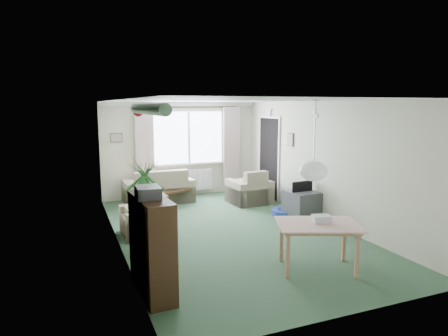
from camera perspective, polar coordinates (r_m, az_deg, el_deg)
name	(u,v)px	position (r m, az deg, el deg)	size (l,w,h in m)	color
ground	(230,231)	(7.50, 0.87, -9.05)	(6.50, 6.50, 0.00)	#2F4E36
window	(189,137)	(10.28, -5.08, 4.37)	(1.80, 0.03, 1.30)	white
curtain_rod	(189,107)	(10.17, -5.01, 8.66)	(2.60, 0.03, 0.03)	black
curtain_left	(145,149)	(9.93, -11.27, 2.73)	(0.45, 0.08, 2.00)	beige
curtain_right	(231,145)	(10.59, 1.06, 3.29)	(0.45, 0.08, 2.00)	beige
radiator	(190,180)	(10.38, -4.94, -1.71)	(1.20, 0.10, 0.55)	white
doorway	(269,158)	(10.07, 6.46, 1.38)	(0.03, 0.95, 2.00)	black
pendant_lamp	(314,171)	(5.27, 12.67, -0.43)	(0.36, 0.36, 0.36)	white
tinsel_garland	(148,109)	(4.36, -10.84, 8.27)	(1.60, 1.60, 0.12)	#196626
bauble_cluster_a	(271,110)	(8.51, 6.70, 8.24)	(0.20, 0.20, 0.20)	silver
bauble_cluster_b	(316,111)	(7.64, 13.04, 7.99)	(0.20, 0.20, 0.20)	silver
wall_picture_back	(116,138)	(9.90, -15.13, 4.21)	(0.28, 0.03, 0.22)	brown
wall_picture_right	(290,140)	(9.14, 9.47, 4.02)	(0.03, 0.24, 0.30)	brown
sofa	(158,186)	(9.74, -9.38, -2.49)	(1.62, 0.86, 0.81)	beige
armchair_corner	(249,186)	(9.56, 3.61, -2.61)	(0.90, 0.86, 0.81)	beige
armchair_left	(144,215)	(7.39, -11.33, -6.57)	(0.81, 0.77, 0.73)	#C0AF91
coffee_table	(175,197)	(9.54, -6.94, -4.08)	(0.78, 0.43, 0.35)	black
photo_frame	(176,186)	(9.48, -6.85, -2.58)	(0.12, 0.02, 0.16)	#4F3128
bookshelf	(152,246)	(5.06, -10.27, -10.89)	(0.33, 1.00, 1.23)	black
hifi_box	(148,192)	(4.83, -10.82, -3.43)	(0.28, 0.35, 0.14)	#403F45
houseplant	(146,205)	(6.33, -11.14, -5.27)	(0.67, 0.67, 1.56)	#20602A
dining_table	(317,247)	(5.94, 13.19, -10.92)	(1.04, 0.69, 0.65)	#A9785C
gift_box	(321,220)	(5.89, 13.75, -7.16)	(0.25, 0.18, 0.12)	silver
tv_cube	(302,205)	(8.39, 11.05, -5.22)	(0.57, 0.63, 0.57)	#3C3D41
pet_bed	(286,212)	(8.65, 8.90, -6.26)	(0.62, 0.62, 0.12)	navy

